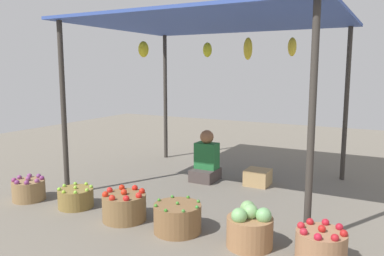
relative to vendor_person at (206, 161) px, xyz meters
name	(u,v)px	position (x,y,z in m)	size (l,w,h in m)	color
ground_plane	(213,186)	(0.23, -0.24, -0.30)	(14.00, 14.00, 0.00)	#6E675B
market_stall_structure	(214,32)	(0.23, -0.23, 1.92)	(3.53, 2.85, 2.36)	#38332D
vendor_person	(206,161)	(0.00, 0.00, 0.00)	(0.36, 0.44, 0.78)	#473C39
basket_purple_onions	(29,190)	(-1.64, -1.93, -0.16)	(0.41, 0.41, 0.32)	olive
basket_limes	(76,198)	(-0.90, -1.84, -0.18)	(0.43, 0.43, 0.27)	olive
basket_red_tomatoes	(124,207)	(-0.10, -1.89, -0.14)	(0.50, 0.50, 0.36)	brown
basket_green_chilies	(178,218)	(0.59, -1.88, -0.15)	(0.50, 0.50, 0.33)	brown
basket_cabbages	(250,228)	(1.38, -1.85, -0.12)	(0.45, 0.45, 0.43)	#986B45
basket_red_apples	(321,246)	(2.05, -1.85, -0.15)	(0.44, 0.44, 0.35)	#9A6D4C
wooden_crate_near_vendor	(258,177)	(0.79, 0.12, -0.18)	(0.35, 0.34, 0.23)	tan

